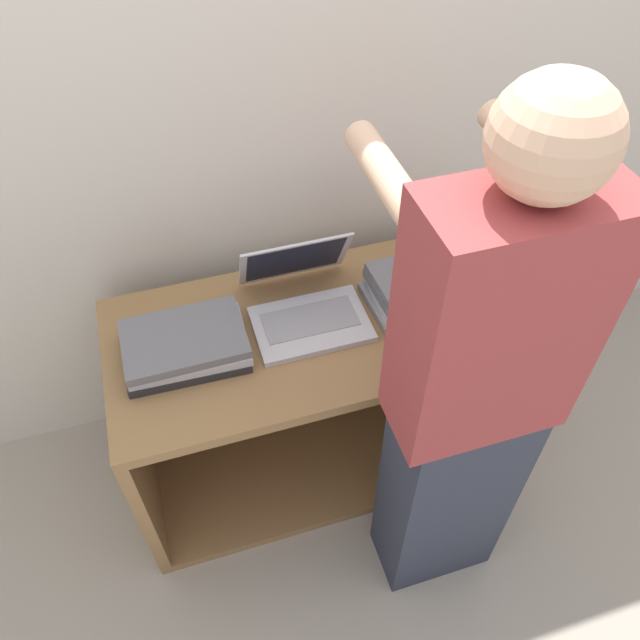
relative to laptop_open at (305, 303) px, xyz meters
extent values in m
plane|color=#9E9384|center=(0.00, -0.36, -0.74)|extent=(12.00, 12.00, 0.00)
cube|color=beige|center=(0.00, 0.35, 0.46)|extent=(8.00, 0.05, 2.40)
cube|color=olive|center=(0.00, -0.06, -0.06)|extent=(1.20, 0.60, 0.04)
cube|color=olive|center=(0.00, -0.06, -0.72)|extent=(1.20, 0.60, 0.04)
cube|color=olive|center=(-0.58, -0.06, -0.39)|extent=(0.04, 0.60, 0.62)
cube|color=olive|center=(0.58, -0.06, -0.39)|extent=(0.04, 0.60, 0.62)
cube|color=olive|center=(0.00, 0.23, -0.39)|extent=(1.13, 0.04, 0.62)
cube|color=#B7B7BC|center=(0.00, -0.06, -0.04)|extent=(0.34, 0.23, 0.02)
cube|color=gray|center=(0.00, -0.05, -0.03)|extent=(0.27, 0.13, 0.00)
cube|color=#B7B7BC|center=(0.00, 0.11, 0.07)|extent=(0.34, 0.11, 0.21)
cube|color=black|center=(0.00, 0.11, 0.07)|extent=(0.29, 0.10, 0.18)
cube|color=#232326|center=(-0.37, -0.06, -0.03)|extent=(0.34, 0.24, 0.03)
cube|color=#B7B7BC|center=(-0.36, -0.05, -0.01)|extent=(0.34, 0.24, 0.03)
cube|color=slate|center=(-0.37, -0.06, 0.02)|extent=(0.34, 0.23, 0.03)
cube|color=gray|center=(0.36, -0.05, -0.03)|extent=(0.35, 0.24, 0.03)
cube|color=#B7B7BC|center=(0.37, -0.06, -0.01)|extent=(0.34, 0.24, 0.03)
cube|color=slate|center=(0.37, -0.05, 0.02)|extent=(0.34, 0.24, 0.03)
cube|color=slate|center=(0.37, -0.06, 0.05)|extent=(0.35, 0.24, 0.03)
cube|color=#2D3342|center=(0.26, -0.53, -0.34)|extent=(0.34, 0.20, 0.80)
cube|color=#993838|center=(0.26, -0.53, 0.37)|extent=(0.40, 0.20, 0.63)
sphere|color=#DBAD89|center=(0.26, -0.53, 0.80)|extent=(0.22, 0.22, 0.22)
cylinder|color=#DBAD89|center=(0.10, -0.27, 0.59)|extent=(0.07, 0.32, 0.07)
cylinder|color=#DBAD89|center=(0.42, -0.27, 0.59)|extent=(0.07, 0.32, 0.07)
cube|color=red|center=(0.37, -0.11, 0.07)|extent=(0.06, 0.02, 0.01)
camera|label=1|loc=(-0.34, -1.25, 1.31)|focal=35.00mm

